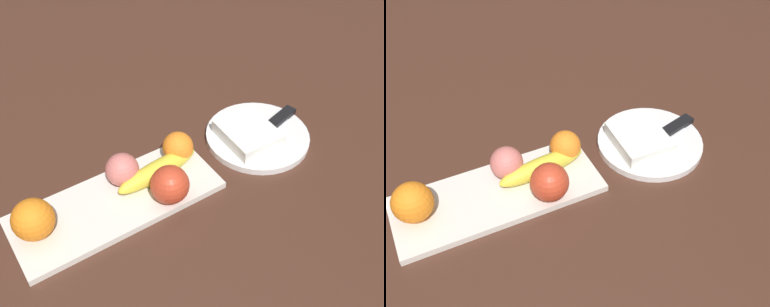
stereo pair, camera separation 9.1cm
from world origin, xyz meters
The scene contains 10 objects.
ground_plane centered at (0.00, 0.00, 0.00)m, with size 2.40×2.40×0.00m, color #44271C.
fruit_tray centered at (-0.04, 0.01, 0.01)m, with size 0.38×0.15×0.01m, color silver.
apple centered at (-0.12, 0.06, 0.05)m, with size 0.07×0.07×0.07m, color #C83E24.
banana centered at (-0.13, 0.00, 0.03)m, with size 0.18×0.04×0.04m, color yellow.
orange_near_apple centered at (-0.19, -0.02, 0.04)m, with size 0.06×0.06×0.06m, color orange.
orange_near_banana centered at (0.11, 0.00, 0.05)m, with size 0.07×0.07×0.07m, color orange.
peach centered at (-0.07, -0.03, 0.04)m, with size 0.06×0.06×0.06m, color #D6706A.
dinner_plate centered at (-0.37, 0.01, 0.01)m, with size 0.22×0.22×0.01m, color white.
folded_napkin centered at (-0.34, 0.01, 0.03)m, with size 0.10×0.12×0.03m, color white.
knife centered at (-0.42, 0.01, 0.02)m, with size 0.18×0.07×0.01m.
Camera 1 is at (0.16, 0.56, 0.67)m, focal length 44.53 mm.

